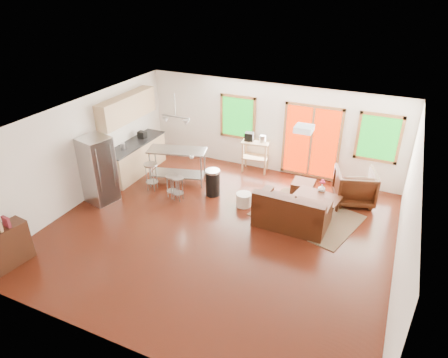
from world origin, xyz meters
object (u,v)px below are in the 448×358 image
at_px(refrigerator, 98,170).
at_px(island, 177,160).
at_px(loveseat, 291,213).
at_px(coffee_table, 317,198).
at_px(rug, 307,216).
at_px(ottoman, 303,188).
at_px(armchair, 355,185).
at_px(kitchen_cart, 255,145).

relative_size(refrigerator, island, 1.03).
bearing_deg(loveseat, refrigerator, -167.87).
bearing_deg(loveseat, coffee_table, 67.51).
bearing_deg(rug, coffee_table, 67.06).
bearing_deg(island, coffee_table, 1.52).
height_order(ottoman, island, island).
xyz_separation_m(armchair, island, (-4.62, -0.93, 0.19)).
relative_size(armchair, island, 0.59).
xyz_separation_m(coffee_table, island, (-3.87, -0.10, 0.31)).
bearing_deg(kitchen_cart, armchair, -12.00).
distance_m(loveseat, armchair, 2.08).
xyz_separation_m(rug, island, (-3.72, 0.24, 0.67)).
relative_size(coffee_table, kitchen_cart, 0.98).
distance_m(ottoman, refrigerator, 5.30).
height_order(coffee_table, ottoman, coffee_table).
xyz_separation_m(refrigerator, kitchen_cart, (2.98, 3.22, -0.05)).
height_order(ottoman, kitchen_cart, kitchen_cart).
distance_m(armchair, kitchen_cart, 3.02).
relative_size(ottoman, refrigerator, 0.32).
bearing_deg(armchair, loveseat, 38.21).
bearing_deg(kitchen_cart, rug, -41.25).
distance_m(refrigerator, kitchen_cart, 4.39).
bearing_deg(armchair, refrigerator, 5.69).
xyz_separation_m(loveseat, island, (-3.46, 0.79, 0.33)).
height_order(rug, island, island).
xyz_separation_m(loveseat, ottoman, (-0.11, 1.56, -0.16)).
height_order(rug, refrigerator, refrigerator).
distance_m(loveseat, coffee_table, 0.98).
distance_m(rug, armchair, 1.55).
bearing_deg(armchair, rug, 34.58).
bearing_deg(rug, loveseat, -115.06).
height_order(armchair, island, island).
xyz_separation_m(loveseat, armchair, (1.15, 1.72, 0.14)).
bearing_deg(refrigerator, loveseat, 24.06).
height_order(island, kitchen_cart, kitchen_cart).
bearing_deg(kitchen_cart, ottoman, -25.16).
xyz_separation_m(loveseat, kitchen_cart, (-1.79, 2.34, 0.46)).
height_order(loveseat, coffee_table, loveseat).
bearing_deg(coffee_table, island, -178.48).
distance_m(armchair, refrigerator, 6.48).
distance_m(rug, ottoman, 1.09).
height_order(coffee_table, kitchen_cart, kitchen_cart).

